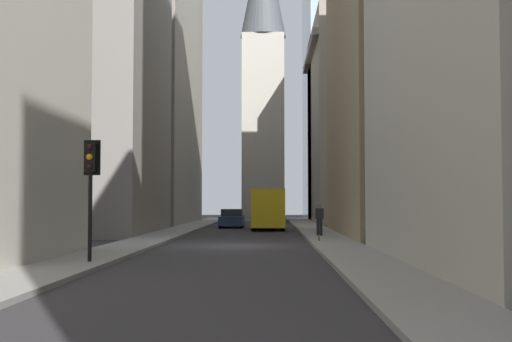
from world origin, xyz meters
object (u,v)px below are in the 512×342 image
object	(u,v)px
sedan_navy	(232,219)
pedestrian	(319,218)
traffic_light_foreground	(91,172)
delivery_truck	(268,209)
discarded_bottle	(319,239)

from	to	relation	value
sedan_navy	pedestrian	world-z (taller)	pedestrian
sedan_navy	traffic_light_foreground	distance (m)	29.68
delivery_truck	discarded_bottle	distance (m)	15.36
traffic_light_foreground	pedestrian	world-z (taller)	traffic_light_foreground
sedan_navy	traffic_light_foreground	world-z (taller)	traffic_light_foreground
sedan_navy	delivery_truck	bearing A→B (deg)	-143.80
delivery_truck	sedan_navy	size ratio (longest dim) A/B	1.50
delivery_truck	sedan_navy	distance (m)	4.81
delivery_truck	traffic_light_foreground	distance (m)	26.26
pedestrian	discarded_bottle	world-z (taller)	pedestrian
delivery_truck	traffic_light_foreground	size ratio (longest dim) A/B	1.72
pedestrian	discarded_bottle	distance (m)	4.94
sedan_navy	discarded_bottle	size ratio (longest dim) A/B	15.93
delivery_truck	traffic_light_foreground	bearing A→B (deg)	168.06
sedan_navy	traffic_light_foreground	bearing A→B (deg)	174.91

